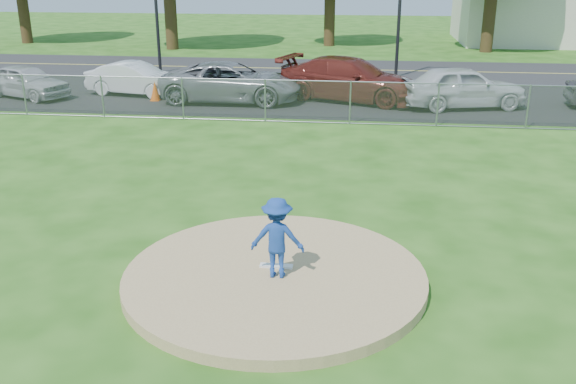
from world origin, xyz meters
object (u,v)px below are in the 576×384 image
(traffic_cone, at_px, (155,91))
(parked_car_darkred, at_px, (350,79))
(parked_car_white, at_px, (135,79))
(parked_car_pearl, at_px, (463,87))
(parked_car_silver, at_px, (27,81))
(traffic_signal_left, at_px, (161,5))
(pitcher, at_px, (277,238))
(parked_car_gray, at_px, (231,82))

(traffic_cone, relative_size, parked_car_darkred, 0.13)
(traffic_cone, xyz_separation_m, parked_car_white, (-1.19, 1.07, 0.29))
(parked_car_white, height_order, parked_car_darkred, parked_car_darkred)
(parked_car_pearl, bearing_deg, parked_car_silver, 76.81)
(traffic_signal_left, height_order, parked_car_silver, traffic_signal_left)
(pitcher, distance_m, parked_car_silver, 19.77)
(parked_car_silver, height_order, parked_car_white, parked_car_white)
(traffic_signal_left, bearing_deg, parked_car_white, -84.80)
(parked_car_gray, height_order, parked_car_darkred, parked_car_darkred)
(pitcher, relative_size, traffic_cone, 1.83)
(traffic_signal_left, relative_size, parked_car_white, 1.35)
(parked_car_darkred, bearing_deg, traffic_cone, 116.24)
(parked_car_gray, relative_size, parked_car_darkred, 0.95)
(parked_car_silver, bearing_deg, traffic_signal_left, -5.40)
(parked_car_silver, bearing_deg, parked_car_darkred, -62.43)
(traffic_signal_left, relative_size, parked_car_silver, 1.41)
(traffic_signal_left, xyz_separation_m, parked_car_silver, (-3.79, -6.91, -2.68))
(traffic_signal_left, height_order, parked_car_pearl, traffic_signal_left)
(pitcher, bearing_deg, traffic_signal_left, -68.20)
(traffic_signal_left, relative_size, parked_car_darkred, 0.94)
(parked_car_silver, bearing_deg, parked_car_pearl, -66.33)
(traffic_signal_left, bearing_deg, pitcher, -68.25)
(traffic_signal_left, height_order, traffic_cone, traffic_signal_left)
(parked_car_gray, distance_m, parked_car_darkred, 4.86)
(pitcher, relative_size, parked_car_darkred, 0.24)
(parked_car_white, relative_size, parked_car_darkred, 0.70)
(parked_car_gray, height_order, parked_car_pearl, parked_car_pearl)
(parked_car_gray, bearing_deg, traffic_cone, 93.68)
(parked_car_gray, bearing_deg, pitcher, -165.50)
(traffic_signal_left, relative_size, traffic_cone, 7.08)
(parked_car_white, bearing_deg, parked_car_gray, -89.90)
(traffic_signal_left, bearing_deg, parked_car_pearl, -25.88)
(traffic_signal_left, relative_size, parked_car_gray, 0.99)
(parked_car_darkred, bearing_deg, parked_car_gray, 118.60)
(parked_car_darkred, xyz_separation_m, parked_car_pearl, (4.39, -0.90, -0.05))
(pitcher, relative_size, parked_car_pearl, 0.30)
(parked_car_silver, bearing_deg, traffic_cone, -66.78)
(traffic_signal_left, height_order, parked_car_white, traffic_signal_left)
(parked_car_gray, bearing_deg, parked_car_pearl, -90.45)
(parked_car_silver, xyz_separation_m, parked_car_darkred, (13.45, 0.99, 0.19))
(parked_car_darkred, bearing_deg, pitcher, -163.92)
(pitcher, xyz_separation_m, parked_car_silver, (-12.62, 15.22, -0.24))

